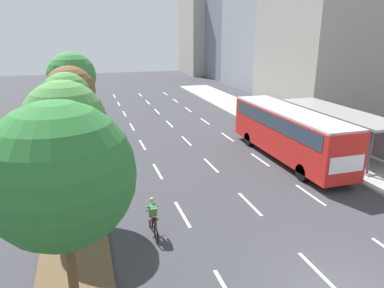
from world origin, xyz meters
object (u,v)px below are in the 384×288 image
Objects in this scene: median_tree_fifth at (72,76)px; median_tree_nearest at (60,176)px; median_tree_second at (65,122)px; median_tree_farthest at (73,73)px; bus at (288,129)px; cyclist at (153,219)px; bus_shelter at (339,126)px; median_tree_fourth at (70,91)px; median_tree_third at (66,97)px.

median_tree_nearest is at bearing -89.74° from median_tree_fifth.
median_tree_second is 1.09× the size of median_tree_farthest.
cyclist is (-10.40, -6.64, -1.28)m from bus.
bus is at bearing -57.46° from median_tree_farthest.
bus is at bearing -175.95° from bus_shelter.
median_tree_fifth is at bearing 132.25° from bus.
median_tree_farthest is (-17.88, 21.01, 2.04)m from bus_shelter.
bus is at bearing -47.75° from median_tree_fifth.
median_tree_fourth is at bearing -90.17° from median_tree_farthest.
median_tree_fourth is 0.89× the size of median_tree_fifth.
median_tree_nearest is 1.01× the size of median_tree_fifth.
median_tree_fifth is (-0.11, 25.49, -0.31)m from median_tree_nearest.
median_tree_nearest is 1.05× the size of median_tree_second.
median_tree_fourth reaches higher than median_tree_farthest.
median_tree_fifth is at bearing 89.38° from median_tree_fourth.
cyclist is 0.28× the size of median_tree_fifth.
median_tree_second reaches higher than cyclist.
median_tree_nearest is at bearing -89.04° from median_tree_second.
bus is at bearing 32.56° from cyclist.
median_tree_farthest is at bearing 122.54° from bus.
bus_shelter is at bearing 25.32° from cyclist.
cyclist is 15.87m from median_tree_fourth.
median_tree_farthest is at bearing 90.26° from median_tree_nearest.
bus_shelter is 1.73× the size of median_tree_fourth.
bus_shelter is 0.88× the size of bus.
median_tree_farthest is at bearing 130.40° from bus_shelter.
bus is 14.06m from median_tree_third.
median_tree_second reaches higher than median_tree_third.
median_tree_third reaches higher than bus.
median_tree_nearest is at bearing -148.56° from bus_shelter.
median_tree_nearest is 31.87m from median_tree_farthest.
median_tree_fifth is at bearing 90.26° from median_tree_nearest.
cyclist is at bearing -81.62° from median_tree_fifth.
median_tree_fifth is at bearing 90.02° from median_tree_second.
median_tree_nearest reaches higher than median_tree_farthest.
median_tree_nearest reaches higher than median_tree_fifth.
median_tree_fourth is 6.39m from median_tree_fifth.
cyclist is 0.29× the size of median_tree_second.
bus is 16.22m from median_tree_fourth.
bus_shelter is 18.59m from median_tree_second.
bus is 1.74× the size of median_tree_nearest.
bus_shelter is 27.67m from median_tree_farthest.
median_tree_third is 6.40m from median_tree_fourth.
bus is at bearing -9.16° from median_tree_third.
median_tree_third is 1.03× the size of median_tree_fourth.
median_tree_third is (-17.94, 1.90, 2.68)m from bus_shelter.
cyclist is (-14.67, -6.94, -1.08)m from bus_shelter.
bus_shelter is at bearing -24.77° from median_tree_fourth.
median_tree_fifth is (0.07, 6.37, 0.42)m from median_tree_fourth.
median_tree_third is at bearing 173.96° from bus_shelter.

